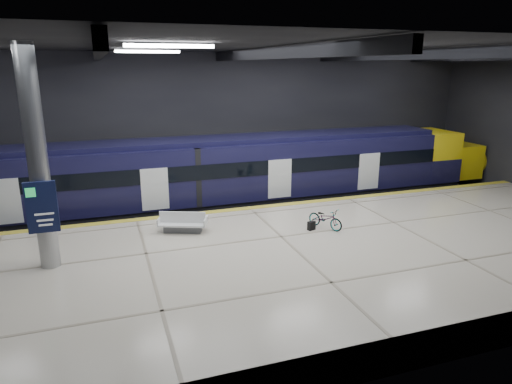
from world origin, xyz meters
name	(u,v)px	position (x,y,z in m)	size (l,w,h in m)	color
ground	(272,253)	(0.00, 0.00, 0.00)	(30.00, 30.00, 0.00)	black
room_shell	(273,111)	(0.00, 0.00, 5.72)	(30.10, 16.10, 8.05)	black
platform	(297,266)	(0.00, -2.50, 0.55)	(30.00, 11.00, 1.10)	beige
safety_strip	(250,208)	(0.00, 2.75, 1.11)	(30.00, 0.40, 0.01)	gold
rails	(234,212)	(0.00, 5.50, 0.08)	(30.00, 1.52, 0.16)	gray
train	(247,173)	(0.75, 5.50, 2.06)	(29.40, 2.84, 3.79)	black
bench	(183,225)	(-3.42, 0.71, 1.39)	(1.99, 1.39, 0.81)	#595B60
bicycle	(325,218)	(1.99, -0.71, 1.51)	(0.54, 1.56, 0.82)	#99999E
pannier_bag	(311,226)	(1.39, -0.71, 1.28)	(0.30, 0.18, 0.35)	black
info_column	(38,164)	(-8.00, -1.03, 4.46)	(0.90, 0.78, 6.90)	#9EA0A5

